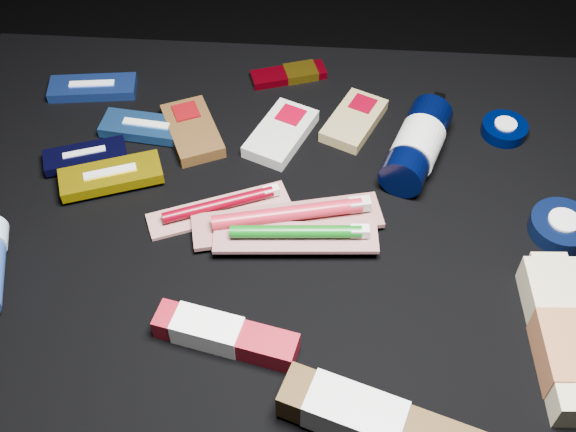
{
  "coord_description": "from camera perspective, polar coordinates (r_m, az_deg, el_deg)",
  "views": [
    {
      "loc": [
        0.06,
        -0.58,
        1.12
      ],
      "look_at": [
        0.01,
        0.01,
        0.42
      ],
      "focal_mm": 45.0,
      "sensor_mm": 36.0,
      "label": 1
    }
  ],
  "objects": [
    {
      "name": "ground",
      "position": [
        1.26,
        -0.73,
        -12.67
      ],
      "size": [
        3.0,
        3.0,
        0.0
      ],
      "primitive_type": "plane",
      "color": "black",
      "rests_on": "ground"
    },
    {
      "name": "cloth_table",
      "position": [
        1.09,
        -0.83,
        -7.83
      ],
      "size": [
        0.98,
        0.78,
        0.4
      ],
      "primitive_type": "cube",
      "color": "black",
      "rests_on": "ground"
    },
    {
      "name": "luna_bar_0",
      "position": [
        1.15,
        -15.18,
        9.76
      ],
      "size": [
        0.14,
        0.07,
        0.02
      ],
      "rotation": [
        0.0,
        0.0,
        0.13
      ],
      "color": "#1F3F9F",
      "rests_on": "cloth_table"
    },
    {
      "name": "luna_bar_1",
      "position": [
        1.06,
        -11.08,
        6.87
      ],
      "size": [
        0.14,
        0.06,
        0.02
      ],
      "rotation": [
        0.0,
        0.0,
        -0.11
      ],
      "color": "#2458A2",
      "rests_on": "cloth_table"
    },
    {
      "name": "luna_bar_2",
      "position": [
        1.04,
        -15.73,
        4.61
      ],
      "size": [
        0.12,
        0.08,
        0.01
      ],
      "rotation": [
        0.0,
        0.0,
        0.35
      ],
      "color": "black",
      "rests_on": "cloth_table"
    },
    {
      "name": "luna_bar_3",
      "position": [
        1.0,
        -13.81,
        3.1
      ],
      "size": [
        0.14,
        0.09,
        0.02
      ],
      "rotation": [
        0.0,
        0.0,
        0.35
      ],
      "color": "#D1B208",
      "rests_on": "cloth_table"
    },
    {
      "name": "clif_bar_0",
      "position": [
        1.05,
        -7.63,
        6.88
      ],
      "size": [
        0.11,
        0.13,
        0.02
      ],
      "rotation": [
        0.0,
        0.0,
        0.43
      ],
      "color": "#503216",
      "rests_on": "cloth_table"
    },
    {
      "name": "clif_bar_1",
      "position": [
        1.04,
        -0.44,
        6.71
      ],
      "size": [
        0.11,
        0.13,
        0.02
      ],
      "rotation": [
        0.0,
        0.0,
        -0.4
      ],
      "color": "silver",
      "rests_on": "cloth_table"
    },
    {
      "name": "clif_bar_2",
      "position": [
        1.06,
        5.35,
        7.68
      ],
      "size": [
        0.1,
        0.13,
        0.02
      ],
      "rotation": [
        0.0,
        0.0,
        -0.43
      ],
      "color": "#A08954",
      "rests_on": "cloth_table"
    },
    {
      "name": "power_bar",
      "position": [
        1.14,
        0.36,
        11.17
      ],
      "size": [
        0.12,
        0.07,
        0.01
      ],
      "rotation": [
        0.0,
        0.0,
        0.32
      ],
      "color": "maroon",
      "rests_on": "cloth_table"
    },
    {
      "name": "lotion_bottle",
      "position": [
        1.01,
        10.17,
        5.58
      ],
      "size": [
        0.11,
        0.19,
        0.06
      ],
      "rotation": [
        0.0,
        0.0,
        -0.35
      ],
      "color": "black",
      "rests_on": "cloth_table"
    },
    {
      "name": "cream_tin_upper",
      "position": [
        1.09,
        16.73,
        6.61
      ],
      "size": [
        0.06,
        0.06,
        0.02
      ],
      "rotation": [
        0.0,
        0.0,
        0.06
      ],
      "color": "black",
      "rests_on": "cloth_table"
    },
    {
      "name": "cream_tin_lower",
      "position": [
        0.98,
        20.81,
        -0.76
      ],
      "size": [
        0.08,
        0.08,
        0.03
      ],
      "rotation": [
        0.0,
        0.0,
        -0.32
      ],
      "color": "black",
      "rests_on": "cloth_table"
    },
    {
      "name": "bodywash_bottle",
      "position": [
        0.87,
        21.24,
        -9.12
      ],
      "size": [
        0.08,
        0.21,
        0.04
      ],
      "rotation": [
        0.0,
        0.0,
        0.06
      ],
      "color": "beige",
      "rests_on": "cloth_table"
    },
    {
      "name": "toothbrush_pack_0",
      "position": [
        0.95,
        -5.34,
        0.71
      ],
      "size": [
        0.19,
        0.11,
        0.02
      ],
      "rotation": [
        0.0,
        0.0,
        0.4
      ],
      "color": "beige",
      "rests_on": "cloth_table"
    },
    {
      "name": "toothbrush_pack_1",
      "position": [
        0.92,
        0.16,
        -0.11
      ],
      "size": [
        0.25,
        0.11,
        0.03
      ],
      "rotation": [
        0.0,
        0.0,
        0.23
      ],
      "color": "#A59F99",
      "rests_on": "cloth_table"
    },
    {
      "name": "toothbrush_pack_2",
      "position": [
        0.89,
        0.8,
        -1.51
      ],
      "size": [
        0.21,
        0.06,
        0.02
      ],
      "rotation": [
        0.0,
        0.0,
        0.07
      ],
      "color": "#A8A19E",
      "rests_on": "cloth_table"
    },
    {
      "name": "toothpaste_carton_red",
      "position": [
        0.83,
        -5.44,
        -9.25
      ],
      "size": [
        0.17,
        0.07,
        0.03
      ],
      "rotation": [
        0.0,
        0.0,
        -0.22
      ],
      "color": "maroon",
      "rests_on": "cloth_table"
    },
    {
      "name": "toothpaste_carton_green",
      "position": [
        0.77,
        6.63,
        -15.79
      ],
      "size": [
        0.22,
        0.11,
        0.04
      ],
      "rotation": [
        0.0,
        0.0,
        -0.32
      ],
      "color": "#3A250C",
      "rests_on": "cloth_table"
    }
  ]
}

